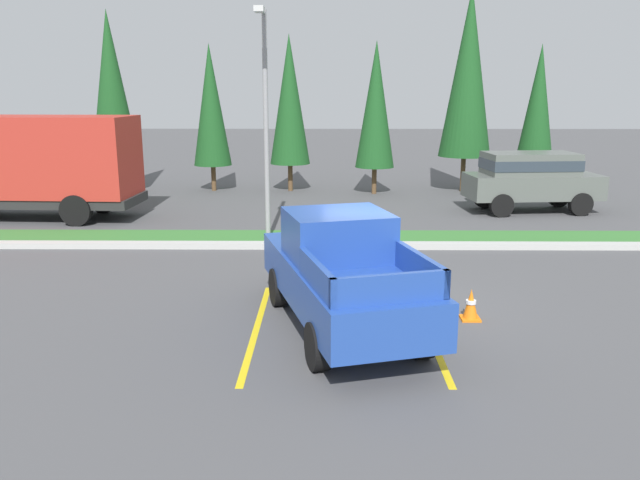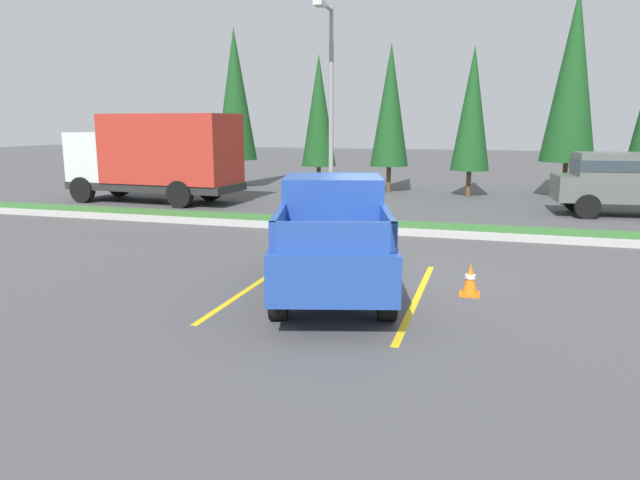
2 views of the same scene
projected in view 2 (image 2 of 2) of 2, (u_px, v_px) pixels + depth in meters
name	position (u px, v px, depth m)	size (l,w,h in m)	color
ground_plane	(391.00, 282.00, 11.42)	(120.00, 120.00, 0.00)	#4C4C4F
parking_line_near	(255.00, 285.00, 11.18)	(0.12, 4.80, 0.01)	yellow
parking_line_far	(417.00, 298.00, 10.31)	(0.12, 4.80, 0.01)	yellow
curb_strip	(422.00, 233.00, 16.10)	(56.00, 0.40, 0.15)	#B2B2AD
grass_median	(426.00, 228.00, 17.15)	(56.00, 1.80, 0.06)	#387533
pickup_truck_main	(333.00, 236.00, 10.59)	(3.22, 5.53, 2.10)	black
cargo_truck_distant	(157.00, 155.00, 22.58)	(6.90, 2.76, 3.40)	black
suv_distant	(626.00, 179.00, 19.26)	(4.75, 2.28, 2.10)	black
street_light	(330.00, 101.00, 16.89)	(0.24, 1.49, 6.31)	gray
cypress_tree_leftmost	(235.00, 95.00, 27.45)	(1.93, 1.93, 7.43)	brown
cypress_tree_left_inner	(319.00, 111.00, 26.65)	(1.59, 1.59, 6.12)	brown
cypress_tree_center	(390.00, 105.00, 25.66)	(1.69, 1.69, 6.49)	brown
cypress_tree_right_inner	(472.00, 109.00, 24.01)	(1.60, 1.60, 6.17)	brown
cypress_tree_rightmost	(573.00, 76.00, 23.31)	(2.17, 2.17, 8.33)	brown
traffic_cone	(470.00, 280.00, 10.46)	(0.36, 0.36, 0.60)	orange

